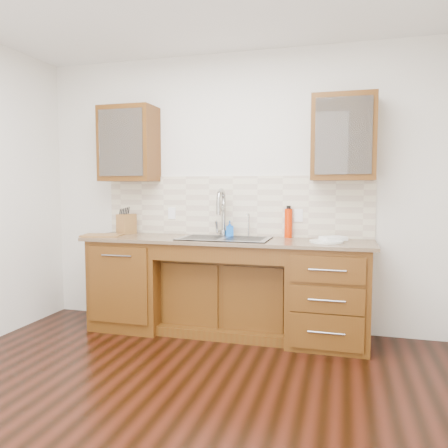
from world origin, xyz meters
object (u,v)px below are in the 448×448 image
(soap_bottle, at_px, (230,229))
(water_bottle, at_px, (288,223))
(knife_block, at_px, (126,224))
(cutting_board, at_px, (102,235))
(plate, at_px, (326,241))

(soap_bottle, relative_size, water_bottle, 0.57)
(soap_bottle, height_order, knife_block, knife_block)
(soap_bottle, bearing_deg, knife_block, 164.93)
(water_bottle, xyz_separation_m, cutting_board, (-1.78, -0.37, -0.13))
(soap_bottle, bearing_deg, plate, -26.51)
(soap_bottle, height_order, plate, soap_bottle)
(water_bottle, height_order, plate, water_bottle)
(plate, distance_m, cutting_board, 2.15)
(plate, relative_size, knife_block, 1.43)
(soap_bottle, bearing_deg, water_bottle, -5.52)
(soap_bottle, height_order, cutting_board, soap_bottle)
(water_bottle, height_order, cutting_board, water_bottle)
(plate, distance_m, knife_block, 2.03)
(soap_bottle, xyz_separation_m, plate, (0.92, -0.17, -0.07))
(knife_block, relative_size, cutting_board, 0.55)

